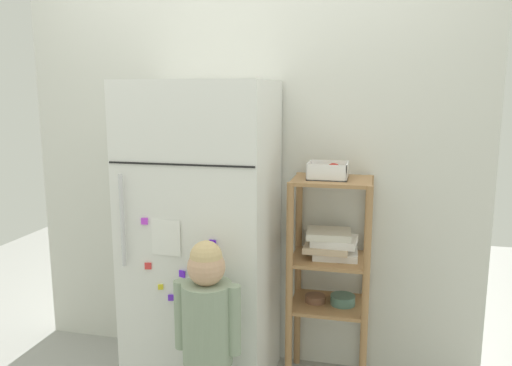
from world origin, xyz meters
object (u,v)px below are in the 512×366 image
Objects in this scene: pantry_shelf_unit at (331,261)px; fruit_bin at (331,172)px; child_standing at (207,323)px; refrigerator at (204,238)px.

fruit_bin is at bearing -154.18° from pantry_shelf_unit.
pantry_shelf_unit is (0.48, 0.59, 0.12)m from child_standing.
fruit_bin is at bearing 11.36° from refrigerator.
child_standing is at bearing -129.01° from pantry_shelf_unit.
fruit_bin is (0.64, 0.13, 0.35)m from refrigerator.
child_standing is 0.77m from pantry_shelf_unit.
fruit_bin is (0.47, 0.59, 0.59)m from child_standing.
pantry_shelf_unit is at bearing 50.99° from child_standing.
refrigerator is 0.68m from pantry_shelf_unit.
pantry_shelf_unit is (0.65, 0.13, -0.12)m from refrigerator.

